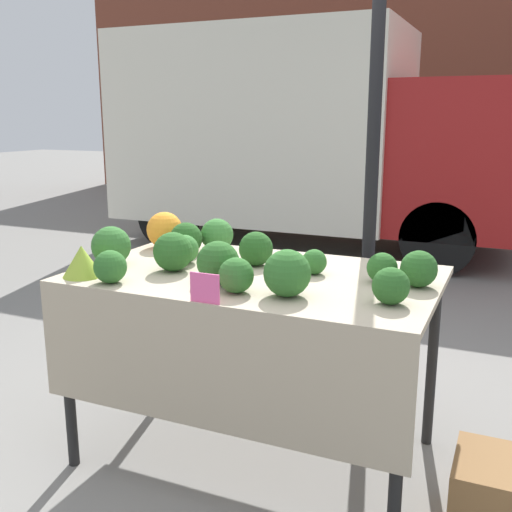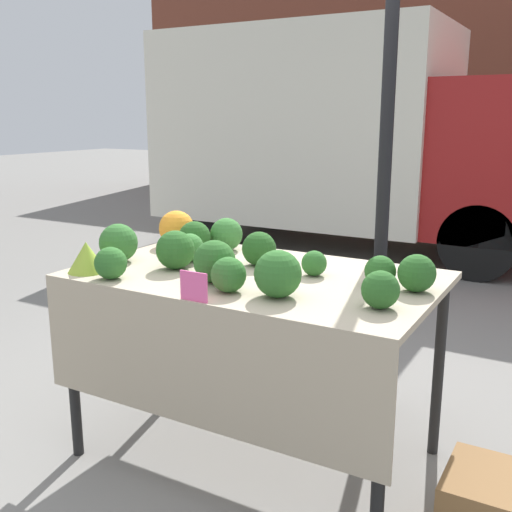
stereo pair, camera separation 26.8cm
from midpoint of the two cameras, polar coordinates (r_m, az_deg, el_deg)
ground_plane at (r=3.07m, az=2.64°, el=-18.27°), size 40.00×40.00×0.00m
tent_pole at (r=3.20m, az=14.53°, el=7.69°), size 0.07×0.07×2.63m
parked_truck at (r=7.42m, az=9.51°, el=11.31°), size 4.83×1.94×2.59m
market_table at (r=2.68m, az=2.12°, el=-4.37°), size 1.61×0.99×0.91m
orange_cauliflower at (r=3.27m, az=-5.26°, el=2.63°), size 0.19×0.19×0.19m
romanesco_head at (r=2.78m, az=-13.21°, el=-0.11°), size 0.18×0.18×0.14m
broccoli_head_0 at (r=2.77m, az=-4.95°, el=0.55°), size 0.18×0.18×0.18m
broccoli_head_1 at (r=2.56m, az=14.71°, el=-1.45°), size 0.13×0.13×0.13m
broccoli_head_2 at (r=2.82m, az=3.01°, el=0.66°), size 0.16×0.16×0.16m
broccoli_head_3 at (r=2.27m, az=15.11°, el=-3.17°), size 0.14×0.14×0.14m
broccoli_head_4 at (r=2.64m, az=-10.87°, el=-0.70°), size 0.14×0.14×0.14m
broccoli_head_5 at (r=2.67m, az=8.43°, el=-0.73°), size 0.11×0.11×0.11m
broccoli_head_6 at (r=2.40m, az=0.56°, el=-1.84°), size 0.14×0.14×0.14m
broccoli_head_7 at (r=2.95m, az=-10.45°, el=1.22°), size 0.19×0.19×0.19m
broccoli_head_8 at (r=3.08m, az=-3.40°, el=1.77°), size 0.17×0.17×0.17m
broccoli_head_9 at (r=3.15m, az=-0.41°, el=2.07°), size 0.17×0.17×0.17m
broccoli_head_10 at (r=2.33m, az=5.39°, el=-1.75°), size 0.19×0.19×0.19m
broccoli_head_11 at (r=2.53m, az=18.04°, el=-1.61°), size 0.15×0.15×0.15m
broccoli_head_12 at (r=2.91m, az=-3.71°, el=0.79°), size 0.14×0.14×0.14m
broccoli_head_13 at (r=2.54m, az=-0.96°, el=-0.55°), size 0.18×0.18×0.18m
price_sign at (r=2.29m, az=-2.68°, el=-2.96°), size 0.12×0.01×0.12m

